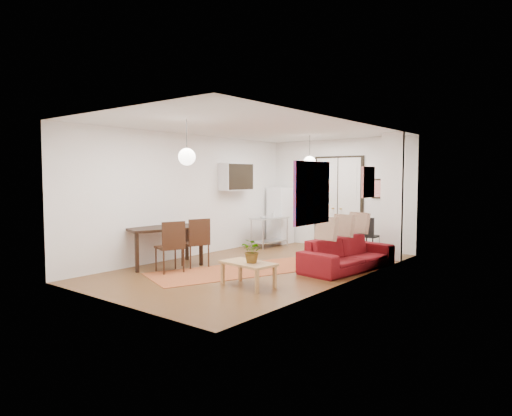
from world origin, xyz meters
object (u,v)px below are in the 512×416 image
Objects in this scene: sofa at (348,254)px; fridge at (280,215)px; dining_chair_near at (199,238)px; dining_table at (163,231)px; dining_chair_far at (174,242)px; kitchen_counter at (270,229)px; black_side_chair at (371,232)px; coffee_table at (248,265)px.

fridge is at bearing 63.82° from sofa.
fridge reaches higher than dining_chair_near.
dining_chair_far reaches higher than dining_table.
sofa is 2.04× the size of kitchen_counter.
black_side_chair is (2.84, 4.16, -0.20)m from dining_table.
coffee_table is at bearing 88.63° from dining_chair_near.
sofa reaches higher than coffee_table.
dining_chair_near reaches higher than dining_table.
fridge is at bearing 110.38° from kitchen_counter.
dining_table is 1.85× the size of black_side_chair.
dining_table is 5.04m from black_side_chair.
black_side_chair is (2.65, 0.64, 0.04)m from kitchen_counter.
kitchen_counter is 0.85m from fridge.
coffee_table is 2.01m from dining_chair_far.
fridge is 0.94× the size of dining_table.
fridge is at bearing 89.96° from dining_table.
fridge reaches higher than black_side_chair.
fridge reaches higher than dining_chair_far.
black_side_chair reaches higher than kitchen_counter.
sofa is 3.90m from dining_table.
kitchen_counter is 0.64× the size of dining_table.
dining_chair_far is 4.94m from black_side_chair.
kitchen_counter is at bearing -70.56° from fridge.
black_side_chair is (-0.44, 2.10, 0.21)m from sofa.
dining_table is at bearing -86.68° from kitchen_counter.
coffee_table is 4.51m from kitchen_counter.
kitchen_counter is (-3.09, 1.46, 0.17)m from sofa.
sofa is 1.39× the size of fridge.
fridge is (-3.28, 2.23, 0.48)m from sofa.
coffee_table is 0.98× the size of dining_chair_near.
fridge is at bearing -153.19° from dining_chair_far.
dining_table is at bearing -33.51° from dining_chair_near.
sofa is 3.55m from dining_chair_far.
dining_chair_near is at bearing 62.88° from black_side_chair.
fridge is at bearing 1.49° from black_side_chair.
black_side_chair is at bearing 20.16° from kitchen_counter.
fridge is at bearing 119.47° from coffee_table.
sofa is at bearing 149.94° from dining_chair_far.
fridge is (-2.59, 4.58, 0.43)m from coffee_table.
dining_chair_far is (0.60, -4.53, -0.20)m from fridge.
fridge reaches higher than sofa.
dining_chair_near is (0.60, 0.46, -0.14)m from dining_table.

